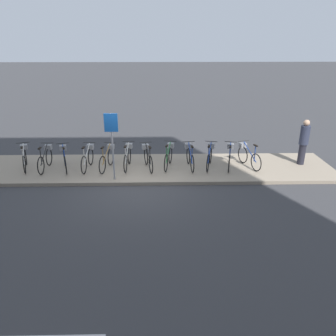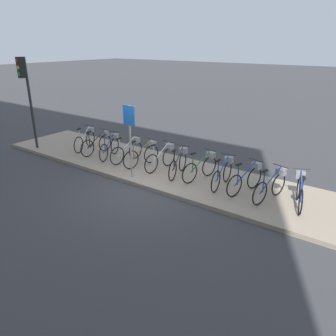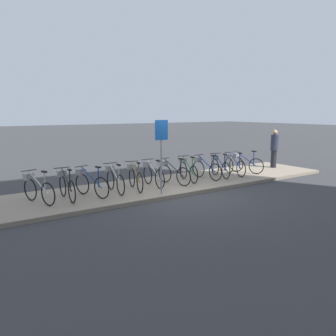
{
  "view_description": "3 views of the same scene",
  "coord_description": "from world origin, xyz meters",
  "px_view_note": "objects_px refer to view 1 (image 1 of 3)",
  "views": [
    {
      "loc": [
        0.86,
        -10.0,
        4.63
      ],
      "look_at": [
        1.07,
        0.19,
        0.55
      ],
      "focal_mm": 35.0,
      "sensor_mm": 36.0,
      "label": 1
    },
    {
      "loc": [
        5.85,
        -6.84,
        4.14
      ],
      "look_at": [
        0.58,
        0.43,
        0.68
      ],
      "focal_mm": 35.0,
      "sensor_mm": 36.0,
      "label": 2
    },
    {
      "loc": [
        -6.06,
        -8.03,
        2.63
      ],
      "look_at": [
        0.01,
        1.06,
        0.76
      ],
      "focal_mm": 35.0,
      "sensor_mm": 36.0,
      "label": 3
    }
  ],
  "objects_px": {
    "pedestrian": "(304,141)",
    "parked_bicycle_6": "(148,157)",
    "parked_bicycle_0": "(25,157)",
    "parked_bicycle_7": "(169,156)",
    "parked_bicycle_3": "(88,157)",
    "parked_bicycle_1": "(46,158)",
    "parked_bicycle_4": "(108,157)",
    "parked_bicycle_11": "(248,155)",
    "parked_bicycle_9": "(210,156)",
    "parked_bicycle_10": "(230,156)",
    "parked_bicycle_8": "(190,156)",
    "parked_bicycle_5": "(128,156)",
    "sign_post": "(112,135)",
    "parked_bicycle_2": "(64,158)"
  },
  "relations": [
    {
      "from": "parked_bicycle_2",
      "to": "parked_bicycle_8",
      "type": "xyz_separation_m",
      "value": [
        4.59,
        0.09,
        0.0
      ]
    },
    {
      "from": "parked_bicycle_0",
      "to": "parked_bicycle_11",
      "type": "distance_m",
      "value": 8.26
    },
    {
      "from": "parked_bicycle_2",
      "to": "parked_bicycle_8",
      "type": "distance_m",
      "value": 4.59
    },
    {
      "from": "parked_bicycle_10",
      "to": "parked_bicycle_11",
      "type": "distance_m",
      "value": 0.72
    },
    {
      "from": "parked_bicycle_9",
      "to": "parked_bicycle_11",
      "type": "xyz_separation_m",
      "value": [
        1.44,
        0.05,
        0.0
      ]
    },
    {
      "from": "parked_bicycle_7",
      "to": "parked_bicycle_8",
      "type": "distance_m",
      "value": 0.78
    },
    {
      "from": "parked_bicycle_8",
      "to": "parked_bicycle_10",
      "type": "bearing_deg",
      "value": -1.43
    },
    {
      "from": "pedestrian",
      "to": "parked_bicycle_1",
      "type": "bearing_deg",
      "value": -178.33
    },
    {
      "from": "parked_bicycle_1",
      "to": "parked_bicycle_8",
      "type": "bearing_deg",
      "value": 0.55
    },
    {
      "from": "parked_bicycle_3",
      "to": "parked_bicycle_11",
      "type": "bearing_deg",
      "value": 0.94
    },
    {
      "from": "parked_bicycle_1",
      "to": "parked_bicycle_10",
      "type": "xyz_separation_m",
      "value": [
        6.76,
        0.01,
        0.0
      ]
    },
    {
      "from": "parked_bicycle_8",
      "to": "pedestrian",
      "type": "distance_m",
      "value": 4.31
    },
    {
      "from": "parked_bicycle_5",
      "to": "parked_bicycle_8",
      "type": "bearing_deg",
      "value": -1.4
    },
    {
      "from": "parked_bicycle_4",
      "to": "parked_bicycle_11",
      "type": "distance_m",
      "value": 5.22
    },
    {
      "from": "parked_bicycle_1",
      "to": "parked_bicycle_6",
      "type": "distance_m",
      "value": 3.73
    },
    {
      "from": "parked_bicycle_0",
      "to": "parked_bicycle_9",
      "type": "height_order",
      "value": "same"
    },
    {
      "from": "parked_bicycle_11",
      "to": "pedestrian",
      "type": "xyz_separation_m",
      "value": [
        2.09,
        0.16,
        0.48
      ]
    },
    {
      "from": "parked_bicycle_0",
      "to": "parked_bicycle_7",
      "type": "height_order",
      "value": "same"
    },
    {
      "from": "parked_bicycle_3",
      "to": "parked_bicycle_11",
      "type": "distance_m",
      "value": 5.94
    },
    {
      "from": "parked_bicycle_9",
      "to": "parked_bicycle_10",
      "type": "bearing_deg",
      "value": -4.31
    },
    {
      "from": "parked_bicycle_9",
      "to": "parked_bicycle_0",
      "type": "bearing_deg",
      "value": -179.98
    },
    {
      "from": "parked_bicycle_8",
      "to": "pedestrian",
      "type": "bearing_deg",
      "value": 3.06
    },
    {
      "from": "parked_bicycle_3",
      "to": "parked_bicycle_5",
      "type": "xyz_separation_m",
      "value": [
        1.45,
        0.08,
        0.0
      ]
    },
    {
      "from": "parked_bicycle_2",
      "to": "parked_bicycle_11",
      "type": "distance_m",
      "value": 6.78
    },
    {
      "from": "parked_bicycle_6",
      "to": "parked_bicycle_10",
      "type": "relative_size",
      "value": 1.0
    },
    {
      "from": "parked_bicycle_8",
      "to": "parked_bicycle_11",
      "type": "distance_m",
      "value": 2.18
    },
    {
      "from": "parked_bicycle_3",
      "to": "parked_bicycle_5",
      "type": "distance_m",
      "value": 1.45
    },
    {
      "from": "parked_bicycle_6",
      "to": "parked_bicycle_5",
      "type": "bearing_deg",
      "value": 172.4
    },
    {
      "from": "pedestrian",
      "to": "parked_bicycle_3",
      "type": "bearing_deg",
      "value": -178.2
    },
    {
      "from": "parked_bicycle_3",
      "to": "parked_bicycle_1",
      "type": "bearing_deg",
      "value": -179.03
    },
    {
      "from": "parked_bicycle_11",
      "to": "sign_post",
      "type": "height_order",
      "value": "sign_post"
    },
    {
      "from": "parked_bicycle_0",
      "to": "parked_bicycle_4",
      "type": "relative_size",
      "value": 0.97
    },
    {
      "from": "parked_bicycle_0",
      "to": "parked_bicycle_3",
      "type": "bearing_deg",
      "value": -1.01
    },
    {
      "from": "parked_bicycle_3",
      "to": "parked_bicycle_11",
      "type": "xyz_separation_m",
      "value": [
        5.94,
        0.1,
        0.0
      ]
    },
    {
      "from": "parked_bicycle_0",
      "to": "parked_bicycle_9",
      "type": "xyz_separation_m",
      "value": [
        6.82,
        0.0,
        0.0
      ]
    },
    {
      "from": "parked_bicycle_2",
      "to": "parked_bicycle_9",
      "type": "distance_m",
      "value": 5.33
    },
    {
      "from": "parked_bicycle_7",
      "to": "parked_bicycle_5",
      "type": "bearing_deg",
      "value": -178.79
    },
    {
      "from": "parked_bicycle_2",
      "to": "parked_bicycle_11",
      "type": "bearing_deg",
      "value": 1.36
    },
    {
      "from": "parked_bicycle_7",
      "to": "parked_bicycle_11",
      "type": "relative_size",
      "value": 1.03
    },
    {
      "from": "parked_bicycle_8",
      "to": "sign_post",
      "type": "xyz_separation_m",
      "value": [
        -2.66,
        -1.09,
        1.13
      ]
    },
    {
      "from": "parked_bicycle_4",
      "to": "parked_bicycle_9",
      "type": "xyz_separation_m",
      "value": [
        3.77,
        0.07,
        0.0
      ]
    },
    {
      "from": "sign_post",
      "to": "pedestrian",
      "type": "bearing_deg",
      "value": 10.79
    },
    {
      "from": "pedestrian",
      "to": "parked_bicycle_6",
      "type": "bearing_deg",
      "value": -177.33
    },
    {
      "from": "parked_bicycle_3",
      "to": "pedestrian",
      "type": "xyz_separation_m",
      "value": [
        8.03,
        0.25,
        0.48
      ]
    },
    {
      "from": "parked_bicycle_5",
      "to": "parked_bicycle_10",
      "type": "bearing_deg",
      "value": -1.41
    },
    {
      "from": "parked_bicycle_8",
      "to": "parked_bicycle_6",
      "type": "bearing_deg",
      "value": -178.41
    },
    {
      "from": "parked_bicycle_8",
      "to": "parked_bicycle_3",
      "type": "bearing_deg",
      "value": -179.63
    },
    {
      "from": "parked_bicycle_3",
      "to": "parked_bicycle_6",
      "type": "relative_size",
      "value": 1.02
    },
    {
      "from": "parked_bicycle_0",
      "to": "parked_bicycle_8",
      "type": "height_order",
      "value": "same"
    },
    {
      "from": "parked_bicycle_6",
      "to": "parked_bicycle_11",
      "type": "xyz_separation_m",
      "value": [
        3.74,
        0.12,
        0.0
      ]
    }
  ]
}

